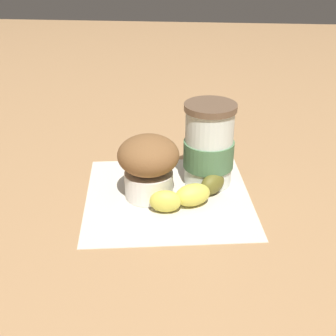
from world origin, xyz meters
TOP-DOWN VIEW (x-y plane):
  - ground_plane at (0.00, 0.00)m, footprint 3.00×3.00m
  - paper_napkin at (0.00, 0.00)m, footprint 0.30×0.30m
  - coffee_cup at (-0.05, 0.06)m, footprint 0.08×0.08m
  - muffin at (-0.00, -0.03)m, footprint 0.10×0.10m
  - banana at (0.02, 0.04)m, footprint 0.10×0.12m

SIDE VIEW (x-z plane):
  - ground_plane at x=0.00m, z-range 0.00..0.00m
  - paper_napkin at x=0.00m, z-range 0.00..0.00m
  - banana at x=0.02m, z-range 0.00..0.04m
  - muffin at x=0.00m, z-range 0.01..0.11m
  - coffee_cup at x=-0.05m, z-range 0.00..0.14m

